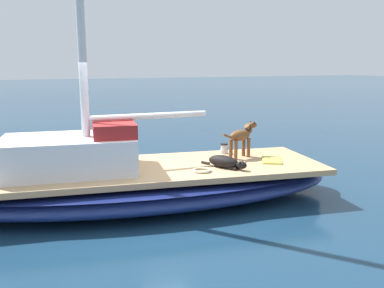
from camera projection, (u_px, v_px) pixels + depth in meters
name	position (u px, v px, depth m)	size (l,w,h in m)	color
ground_plane	(141.00, 202.00, 7.49)	(120.00, 120.00, 0.00)	navy
sailboat_main	(140.00, 185.00, 7.43)	(3.40, 7.49, 0.66)	navy
cabin_house	(74.00, 151.00, 7.04)	(1.67, 2.38, 0.84)	silver
dog_brown	(242.00, 136.00, 8.04)	(0.40, 0.91, 0.70)	brown
dog_black	(225.00, 162.00, 7.30)	(0.86, 0.57, 0.22)	black
deck_winch	(224.00, 149.00, 8.47)	(0.16, 0.16, 0.21)	#B7B7BC
coiled_rope	(202.00, 170.00, 7.07)	(0.32, 0.32, 0.04)	beige
deck_towel	(272.00, 160.00, 7.83)	(0.56, 0.36, 0.03)	#D8D14C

